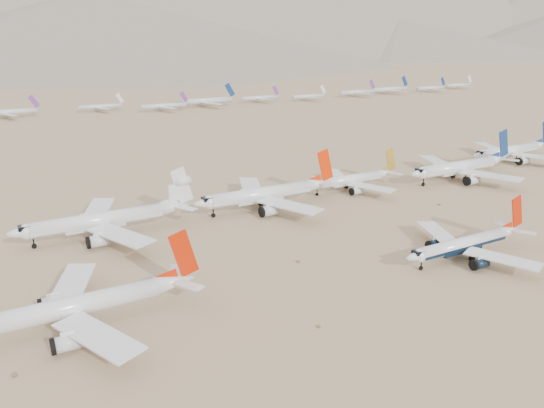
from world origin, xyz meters
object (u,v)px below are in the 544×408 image
at_px(main_airliner, 467,243).
at_px(row2_white_trijet, 108,219).
at_px(row2_navy_widebody, 461,167).
at_px(second_airliner, 82,305).

height_order(main_airliner, row2_white_trijet, row2_white_trijet).
bearing_deg(row2_navy_widebody, row2_white_trijet, 177.22).
xyz_separation_m(second_airliner, row2_white_trijet, (16.85, 49.17, 0.50)).
xyz_separation_m(main_airliner, row2_navy_widebody, (61.63, 56.50, 1.25)).
distance_m(row2_navy_widebody, row2_white_trijet, 139.82).
bearing_deg(row2_navy_widebody, main_airliner, -137.49).
relative_size(main_airliner, row2_navy_widebody, 0.78).
xyz_separation_m(second_airliner, row2_navy_widebody, (156.50, 42.38, 0.51)).
distance_m(second_airliner, row2_navy_widebody, 162.14).
relative_size(second_airliner, row2_navy_widebody, 0.90).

